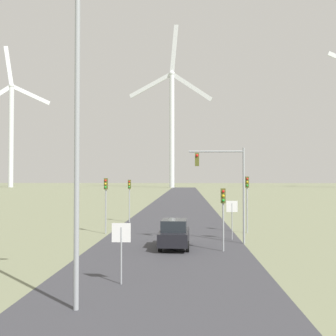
{
  "coord_description": "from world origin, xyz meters",
  "views": [
    {
      "loc": [
        1.15,
        -6.03,
        4.5
      ],
      "look_at": [
        0.0,
        18.23,
        5.08
      ],
      "focal_mm": 42.0,
      "sensor_mm": 36.0,
      "label": 1
    }
  ],
  "objects_px": {
    "streetlamp": "(77,96)",
    "wind_turbine_left": "(172,117)",
    "traffic_light_post_mid_left": "(129,191)",
    "wind_turbine_far_left": "(11,125)",
    "traffic_light_mast_overhead": "(226,177)",
    "stop_sign_near": "(121,241)",
    "traffic_light_post_near_left": "(106,193)",
    "traffic_light_post_near_right": "(223,205)",
    "stop_sign_far": "(232,212)",
    "car_approaching": "(174,234)",
    "traffic_light_post_mid_right": "(247,192)"
  },
  "relations": [
    {
      "from": "streetlamp",
      "to": "wind_turbine_left",
      "type": "xyz_separation_m",
      "value": [
        -2.71,
        158.72,
        23.69
      ]
    },
    {
      "from": "traffic_light_post_mid_left",
      "to": "wind_turbine_left",
      "type": "relative_size",
      "value": 0.06
    },
    {
      "from": "streetlamp",
      "to": "wind_turbine_far_left",
      "type": "xyz_separation_m",
      "value": [
        -75.31,
        159.62,
        20.74
      ]
    },
    {
      "from": "wind_turbine_far_left",
      "to": "traffic_light_mast_overhead",
      "type": "bearing_deg",
      "value": -60.75
    },
    {
      "from": "streetlamp",
      "to": "wind_turbine_left",
      "type": "distance_m",
      "value": 160.5
    },
    {
      "from": "stop_sign_near",
      "to": "traffic_light_post_near_left",
      "type": "bearing_deg",
      "value": 104.2
    },
    {
      "from": "traffic_light_post_near_right",
      "to": "traffic_light_post_mid_left",
      "type": "xyz_separation_m",
      "value": [
        -7.97,
        15.15,
        0.3
      ]
    },
    {
      "from": "stop_sign_far",
      "to": "traffic_light_post_mid_left",
      "type": "distance_m",
      "value": 13.97
    },
    {
      "from": "traffic_light_post_near_left",
      "to": "wind_turbine_far_left",
      "type": "height_order",
      "value": "wind_turbine_far_left"
    },
    {
      "from": "stop_sign_far",
      "to": "traffic_light_post_near_left",
      "type": "xyz_separation_m",
      "value": [
        -9.73,
        2.48,
        1.27
      ]
    },
    {
      "from": "traffic_light_post_mid_left",
      "to": "traffic_light_mast_overhead",
      "type": "height_order",
      "value": "traffic_light_mast_overhead"
    },
    {
      "from": "traffic_light_post_mid_left",
      "to": "car_approaching",
      "type": "relative_size",
      "value": 1.02
    },
    {
      "from": "traffic_light_post_near_left",
      "to": "traffic_light_mast_overhead",
      "type": "distance_m",
      "value": 10.09
    },
    {
      "from": "car_approaching",
      "to": "wind_turbine_left",
      "type": "bearing_deg",
      "value": 92.21
    },
    {
      "from": "streetlamp",
      "to": "traffic_light_mast_overhead",
      "type": "xyz_separation_m",
      "value": [
        6.42,
        13.69,
        -2.77
      ]
    },
    {
      "from": "stop_sign_far",
      "to": "traffic_light_post_near_left",
      "type": "bearing_deg",
      "value": 165.71
    },
    {
      "from": "stop_sign_near",
      "to": "car_approaching",
      "type": "bearing_deg",
      "value": 76.94
    },
    {
      "from": "traffic_light_mast_overhead",
      "to": "car_approaching",
      "type": "height_order",
      "value": "traffic_light_mast_overhead"
    },
    {
      "from": "traffic_light_post_near_right",
      "to": "traffic_light_post_mid_left",
      "type": "bearing_deg",
      "value": 117.73
    },
    {
      "from": "car_approaching",
      "to": "traffic_light_post_near_left",
      "type": "bearing_deg",
      "value": 132.96
    },
    {
      "from": "traffic_light_post_near_right",
      "to": "car_approaching",
      "type": "height_order",
      "value": "traffic_light_post_near_right"
    },
    {
      "from": "wind_turbine_far_left",
      "to": "traffic_light_post_near_left",
      "type": "bearing_deg",
      "value": -62.88
    },
    {
      "from": "stop_sign_far",
      "to": "car_approaching",
      "type": "height_order",
      "value": "stop_sign_far"
    },
    {
      "from": "traffic_light_post_near_right",
      "to": "traffic_light_post_mid_right",
      "type": "distance_m",
      "value": 8.4
    },
    {
      "from": "wind_turbine_far_left",
      "to": "stop_sign_far",
      "type": "bearing_deg",
      "value": -60.28
    },
    {
      "from": "traffic_light_post_near_left",
      "to": "wind_turbine_left",
      "type": "xyz_separation_m",
      "value": [
        -0.01,
        140.9,
        27.77
      ]
    },
    {
      "from": "traffic_light_post_mid_left",
      "to": "wind_turbine_far_left",
      "type": "bearing_deg",
      "value": 118.75
    },
    {
      "from": "stop_sign_far",
      "to": "traffic_light_post_near_left",
      "type": "relative_size",
      "value": 0.63
    },
    {
      "from": "traffic_light_post_near_right",
      "to": "traffic_light_mast_overhead",
      "type": "height_order",
      "value": "traffic_light_mast_overhead"
    },
    {
      "from": "traffic_light_mast_overhead",
      "to": "wind_turbine_left",
      "type": "distance_m",
      "value": 147.71
    },
    {
      "from": "stop_sign_near",
      "to": "streetlamp",
      "type": "bearing_deg",
      "value": -107.12
    },
    {
      "from": "traffic_light_post_mid_left",
      "to": "traffic_light_post_mid_right",
      "type": "distance_m",
      "value": 12.85
    },
    {
      "from": "stop_sign_near",
      "to": "traffic_light_post_mid_right",
      "type": "xyz_separation_m",
      "value": [
        7.65,
        15.51,
        1.53
      ]
    },
    {
      "from": "streetlamp",
      "to": "traffic_light_post_mid_right",
      "type": "height_order",
      "value": "streetlamp"
    },
    {
      "from": "car_approaching",
      "to": "stop_sign_near",
      "type": "bearing_deg",
      "value": -103.06
    },
    {
      "from": "traffic_light_post_near_right",
      "to": "traffic_light_mast_overhead",
      "type": "distance_m",
      "value": 3.4
    },
    {
      "from": "streetlamp",
      "to": "traffic_light_mast_overhead",
      "type": "distance_m",
      "value": 15.37
    },
    {
      "from": "traffic_light_post_mid_right",
      "to": "streetlamp",
      "type": "bearing_deg",
      "value": -114.76
    },
    {
      "from": "traffic_light_post_near_left",
      "to": "traffic_light_post_mid_right",
      "type": "bearing_deg",
      "value": 4.67
    },
    {
      "from": "stop_sign_far",
      "to": "wind_turbine_far_left",
      "type": "relative_size",
      "value": 0.04
    },
    {
      "from": "wind_turbine_left",
      "to": "wind_turbine_far_left",
      "type": "bearing_deg",
      "value": 179.29
    },
    {
      "from": "traffic_light_post_near_right",
      "to": "traffic_light_post_mid_right",
      "type": "xyz_separation_m",
      "value": [
        2.67,
        7.95,
        0.52
      ]
    },
    {
      "from": "traffic_light_mast_overhead",
      "to": "car_approaching",
      "type": "bearing_deg",
      "value": -150.58
    },
    {
      "from": "stop_sign_near",
      "to": "traffic_light_post_mid_right",
      "type": "relative_size",
      "value": 0.56
    },
    {
      "from": "traffic_light_post_near_right",
      "to": "traffic_light_post_mid_right",
      "type": "height_order",
      "value": "traffic_light_post_mid_right"
    },
    {
      "from": "streetlamp",
      "to": "traffic_light_post_near_left",
      "type": "xyz_separation_m",
      "value": [
        -2.69,
        17.83,
        -4.08
      ]
    },
    {
      "from": "traffic_light_post_near_right",
      "to": "traffic_light_post_mid_right",
      "type": "relative_size",
      "value": 0.84
    },
    {
      "from": "streetlamp",
      "to": "stop_sign_near",
      "type": "distance_m",
      "value": 6.48
    },
    {
      "from": "traffic_light_mast_overhead",
      "to": "wind_turbine_left",
      "type": "xyz_separation_m",
      "value": [
        -9.12,
        145.04,
        26.45
      ]
    },
    {
      "from": "streetlamp",
      "to": "wind_turbine_left",
      "type": "height_order",
      "value": "wind_turbine_left"
    }
  ]
}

